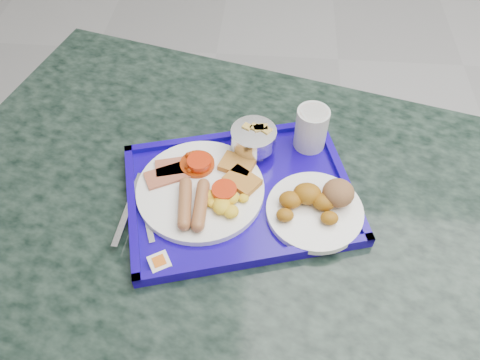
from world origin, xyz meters
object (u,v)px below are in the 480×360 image
object	(u,v)px
table	(239,255)
juice_cup	(311,127)
fruit_bowl	(254,138)
main_plate	(204,188)
tray	(240,194)
bread_plate	(317,205)

from	to	relation	value
table	juice_cup	size ratio (longest dim) A/B	15.29
juice_cup	fruit_bowl	bearing A→B (deg)	-164.82
main_plate	juice_cup	size ratio (longest dim) A/B	2.67
tray	fruit_bowl	distance (m)	0.12
table	bread_plate	xyz separation A→B (m)	(0.15, -0.01, 0.24)
table	bread_plate	bearing A→B (deg)	-5.35
bread_plate	tray	bearing A→B (deg)	168.15
fruit_bowl	main_plate	bearing A→B (deg)	-127.49
juice_cup	table	bearing A→B (deg)	-130.73
tray	juice_cup	distance (m)	0.21
tray	main_plate	distance (m)	0.07
fruit_bowl	juice_cup	size ratio (longest dim) A/B	1.00
main_plate	bread_plate	world-z (taller)	bread_plate
main_plate	bread_plate	bearing A→B (deg)	-6.65
table	tray	size ratio (longest dim) A/B	2.84
tray	bread_plate	size ratio (longest dim) A/B	2.75
table	juice_cup	bearing A→B (deg)	49.27
table	main_plate	xyz separation A→B (m)	(-0.07, 0.01, 0.23)
bread_plate	fruit_bowl	world-z (taller)	fruit_bowl
tray	fruit_bowl	xyz separation A→B (m)	(0.02, 0.11, 0.05)
fruit_bowl	juice_cup	world-z (taller)	juice_cup
main_plate	table	bearing A→B (deg)	-9.45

